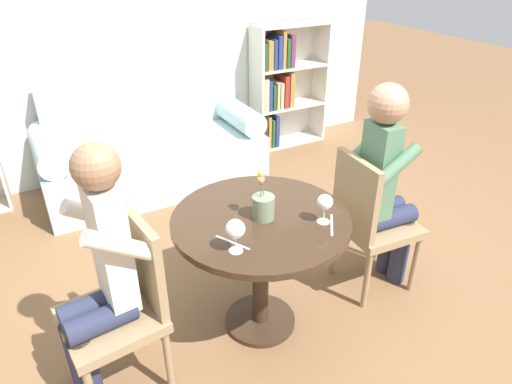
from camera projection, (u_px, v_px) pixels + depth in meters
name	position (u px, v px, depth m)	size (l,w,h in m)	color
ground_plane	(260.00, 322.00, 2.64)	(16.00, 16.00, 0.00)	brown
back_wall	(122.00, 19.00, 3.78)	(5.20, 0.05, 2.70)	silver
round_table	(261.00, 241.00, 2.36)	(0.91, 0.91, 0.72)	#382619
couch	(152.00, 152.00, 3.96)	(1.84, 0.80, 0.92)	#A8C1C1
bookshelf_right	(280.00, 85.00, 4.62)	(0.78, 0.28, 1.23)	silver
chair_left	(124.00, 302.00, 2.07)	(0.46, 0.46, 0.90)	#937A56
chair_right	(369.00, 218.00, 2.69)	(0.45, 0.45, 0.90)	#937A56
person_left	(99.00, 280.00, 1.94)	(0.44, 0.37, 1.28)	#282D47
person_right	(386.00, 184.00, 2.61)	(0.43, 0.36, 1.30)	#282D47
wine_glass_left	(235.00, 230.00, 1.98)	(0.09, 0.09, 0.16)	white
wine_glass_right	(325.00, 203.00, 2.19)	(0.08, 0.08, 0.15)	white
flower_vase	(263.00, 204.00, 2.24)	(0.11, 0.11, 0.26)	gray
knife_left_setting	(233.00, 243.00, 2.09)	(0.10, 0.17, 0.00)	silver
fork_left_setting	(332.00, 225.00, 2.22)	(0.12, 0.16, 0.00)	silver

